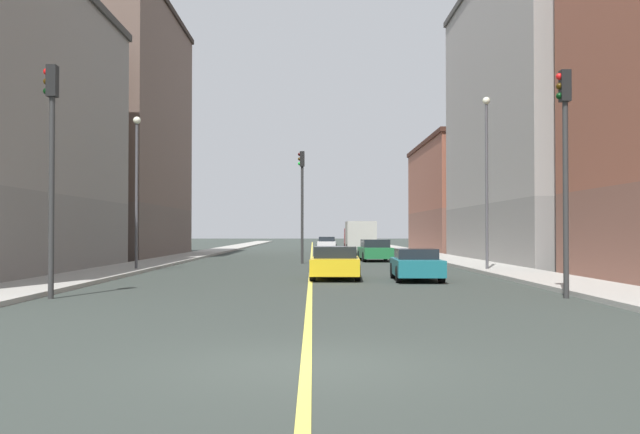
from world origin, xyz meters
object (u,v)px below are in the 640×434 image
object	(u,v)px
building_left_far	(483,197)
traffic_light_right_near	(51,149)
building_right_midblock	(93,131)
traffic_light_median_far	(302,192)
street_lamp_right_near	(137,177)
car_white	(327,243)
traffic_light_left_near	(565,152)
building_left_mid	(570,116)
street_lamp_left_near	(487,166)
car_teal	(416,265)
car_yellow	(335,263)
car_green	(375,250)
box_truck	(360,237)

from	to	relation	value
building_left_far	traffic_light_right_near	distance (m)	55.32
building_right_midblock	traffic_light_median_far	distance (m)	20.24
street_lamp_right_near	car_white	xyz separation A→B (m)	(9.92, 42.10, -3.87)
traffic_light_left_near	building_left_mid	bearing A→B (deg)	70.47
traffic_light_right_near	street_lamp_right_near	world-z (taller)	street_lamp_right_near
building_left_mid	building_left_far	xyz separation A→B (m)	(0.00, 24.26, -4.01)
traffic_light_median_far	street_lamp_left_near	size ratio (longest dim) A/B	0.82
traffic_light_median_far	street_lamp_right_near	world-z (taller)	street_lamp_right_near
building_left_mid	car_teal	world-z (taller)	building_left_mid
street_lamp_left_near	traffic_light_median_far	bearing A→B (deg)	133.49
traffic_light_right_near	traffic_light_median_far	xyz separation A→B (m)	(6.80, 23.29, 0.04)
traffic_light_right_near	street_lamp_right_near	distance (m)	14.45
building_left_far	car_yellow	size ratio (longest dim) A/B	4.83
traffic_light_left_near	car_white	bearing A→B (deg)	95.81
building_left_mid	street_lamp_left_near	bearing A→B (deg)	-124.52
building_left_mid	street_lamp_right_near	bearing A→B (deg)	-155.55
building_right_midblock	street_lamp_left_near	world-z (taller)	building_right_midblock
car_teal	car_yellow	bearing A→B (deg)	164.00
street_lamp_left_near	street_lamp_right_near	xyz separation A→B (m)	(-16.68, 0.50, -0.47)
street_lamp_left_near	building_left_far	bearing A→B (deg)	77.34
street_lamp_left_near	car_green	distance (m)	14.33
building_left_mid	building_left_far	size ratio (longest dim) A/B	1.09
street_lamp_right_near	car_teal	bearing A→B (deg)	-28.02
street_lamp_right_near	car_green	bearing A→B (deg)	45.05
street_lamp_left_near	traffic_light_left_near	bearing A→B (deg)	-94.17
street_lamp_right_near	box_truck	xyz separation A→B (m)	(12.39, 26.88, -3.06)
building_right_midblock	traffic_light_right_near	world-z (taller)	building_right_midblock
building_left_far	car_teal	size ratio (longest dim) A/B	5.05
car_yellow	box_truck	size ratio (longest dim) A/B	0.68
building_right_midblock	car_yellow	distance (m)	32.58
car_green	street_lamp_right_near	bearing A→B (deg)	-134.95
traffic_light_median_far	car_teal	distance (m)	16.63
traffic_light_left_near	car_teal	distance (m)	9.13
car_yellow	building_left_far	bearing A→B (deg)	69.50
building_left_far	traffic_light_median_far	world-z (taller)	building_left_far
building_left_far	traffic_light_right_near	xyz separation A→B (m)	(-23.79, -49.93, -1.00)
traffic_light_left_near	box_truck	distance (m)	41.51
street_lamp_right_near	traffic_light_left_near	bearing A→B (deg)	-42.60
traffic_light_left_near	traffic_light_right_near	bearing A→B (deg)	180.00
traffic_light_median_far	car_green	distance (m)	6.94
traffic_light_right_near	street_lamp_right_near	size ratio (longest dim) A/B	0.91
street_lamp_right_near	street_lamp_left_near	bearing A→B (deg)	-1.71
traffic_light_median_far	car_teal	world-z (taller)	traffic_light_median_far
traffic_light_right_near	car_yellow	distance (m)	12.57
street_lamp_left_near	car_yellow	bearing A→B (deg)	-144.45
building_right_midblock	traffic_light_median_far	xyz separation A→B (m)	(15.88, -11.44, -5.19)
car_yellow	traffic_light_right_near	bearing A→B (deg)	-133.97
car_teal	car_green	bearing A→B (deg)	89.98
car_yellow	car_teal	size ratio (longest dim) A/B	1.05
street_lamp_left_near	street_lamp_right_near	bearing A→B (deg)	178.29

